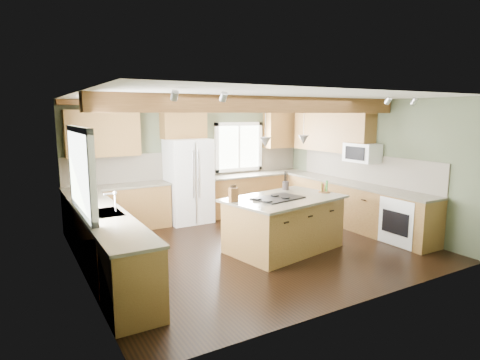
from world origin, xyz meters
TOP-DOWN VIEW (x-y plane):
  - floor at (0.00, 0.00)m, footprint 5.60×5.60m
  - ceiling at (0.00, 0.00)m, footprint 5.60×5.60m
  - wall_back at (0.00, 2.50)m, footprint 5.60×0.00m
  - wall_left at (-2.80, 0.00)m, footprint 0.00×5.00m
  - wall_right at (2.80, 0.00)m, footprint 0.00×5.00m
  - ceiling_beam at (0.00, -0.39)m, footprint 5.55×0.26m
  - soffit_trim at (0.00, 2.40)m, footprint 5.55×0.20m
  - backsplash_back at (0.00, 2.48)m, footprint 5.58×0.03m
  - backsplash_right at (2.78, 0.05)m, footprint 0.03×3.70m
  - base_cab_back_left at (-1.79, 2.20)m, footprint 2.02×0.60m
  - counter_back_left at (-1.79, 2.20)m, footprint 2.06×0.64m
  - base_cab_back_right at (1.49, 2.20)m, footprint 2.62×0.60m
  - counter_back_right at (1.49, 2.20)m, footprint 2.66×0.64m
  - base_cab_left at (-2.50, 0.05)m, footprint 0.60×3.70m
  - counter_left at (-2.50, 0.05)m, footprint 0.64×3.74m
  - base_cab_right at (2.50, 0.05)m, footprint 0.60×3.70m
  - counter_right at (2.50, 0.05)m, footprint 0.64×3.74m
  - upper_cab_back_left at (-1.99, 2.33)m, footprint 1.40×0.35m
  - upper_cab_over_fridge at (-0.30, 2.33)m, footprint 0.96×0.35m
  - upper_cab_right at (2.62, 0.90)m, footprint 0.35×2.20m
  - upper_cab_back_corner at (2.30, 2.33)m, footprint 0.90×0.35m
  - window_left at (-2.78, 0.05)m, footprint 0.04×1.60m
  - window_back at (1.15, 2.48)m, footprint 1.10×0.04m
  - sink at (-2.50, 0.05)m, footprint 0.50×0.65m
  - faucet at (-2.32, 0.05)m, footprint 0.02×0.02m
  - dishwasher at (-2.49, -1.25)m, footprint 0.60×0.60m
  - oven at (2.49, -1.25)m, footprint 0.60×0.72m
  - microwave at (2.58, -0.05)m, footprint 0.40×0.70m
  - pendant_left at (-0.06, -0.47)m, footprint 0.18×0.18m
  - pendant_right at (0.86, -0.30)m, footprint 0.18×0.18m
  - refrigerator at (-0.30, 2.12)m, footprint 0.90×0.74m
  - island at (0.40, -0.39)m, footprint 2.04×1.47m
  - island_top at (0.40, -0.39)m, footprint 2.19×1.61m
  - cooktop at (0.25, -0.41)m, footprint 0.89×0.68m
  - knife_block at (-0.51, -0.24)m, footprint 0.13×0.10m
  - utensil_crock at (0.84, 0.17)m, footprint 0.12×0.12m
  - bottle_tray at (1.30, -0.39)m, footprint 0.23×0.23m

SIDE VIEW (x-z plane):
  - floor at x=0.00m, z-range 0.00..0.00m
  - dishwasher at x=-2.49m, z-range 0.01..0.85m
  - oven at x=2.49m, z-range 0.01..0.85m
  - base_cab_back_left at x=-1.79m, z-range 0.00..0.88m
  - base_cab_back_right at x=1.49m, z-range 0.00..0.88m
  - base_cab_left at x=-2.50m, z-range 0.00..0.88m
  - base_cab_right at x=2.50m, z-range 0.00..0.88m
  - island at x=0.40m, z-range 0.00..0.88m
  - counter_back_left at x=-1.79m, z-range 0.88..0.92m
  - counter_back_right at x=1.49m, z-range 0.88..0.92m
  - counter_left at x=-2.50m, z-range 0.88..0.92m
  - counter_right at x=2.50m, z-range 0.88..0.92m
  - refrigerator at x=-0.30m, z-range 0.00..1.80m
  - island_top at x=0.40m, z-range 0.88..0.92m
  - sink at x=-2.50m, z-range 0.89..0.92m
  - cooktop at x=0.25m, z-range 0.92..0.94m
  - utensil_crock at x=0.84m, z-range 0.92..1.08m
  - bottle_tray at x=1.30m, z-range 0.92..1.12m
  - knife_block at x=-0.51m, z-range 0.92..1.14m
  - faucet at x=-2.32m, z-range 0.91..1.19m
  - backsplash_back at x=0.00m, z-range 0.92..1.50m
  - backsplash_right at x=2.78m, z-range 0.92..1.50m
  - wall_back at x=0.00m, z-range -1.50..4.10m
  - wall_left at x=-2.80m, z-range -1.20..3.80m
  - wall_right at x=2.80m, z-range -1.20..3.80m
  - window_back at x=1.15m, z-range 1.05..2.05m
  - window_left at x=-2.78m, z-range 1.02..2.08m
  - microwave at x=2.58m, z-range 1.36..1.74m
  - pendant_left at x=-0.06m, z-range 1.80..1.96m
  - pendant_right at x=0.86m, z-range 1.80..1.96m
  - upper_cab_back_left at x=-1.99m, z-range 1.50..2.40m
  - upper_cab_right at x=2.62m, z-range 1.50..2.40m
  - upper_cab_back_corner at x=2.30m, z-range 1.50..2.40m
  - upper_cab_over_fridge at x=-0.30m, z-range 1.80..2.50m
  - ceiling_beam at x=0.00m, z-range 2.34..2.60m
  - soffit_trim at x=0.00m, z-range 2.49..2.59m
  - ceiling at x=0.00m, z-range 2.60..2.60m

